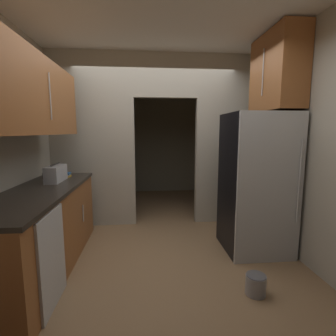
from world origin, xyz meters
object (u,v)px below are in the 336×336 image
Objects in this scene: refrigerator at (256,183)px; book_stack at (65,175)px; dishwasher at (52,260)px; paint_can at (256,285)px; boombox at (56,174)px.

book_stack is at bearing 169.22° from refrigerator.
paint_can is at bearing -0.71° from dishwasher.
dishwasher is at bearing -158.17° from refrigerator.
refrigerator is 9.14× the size of paint_can.
paint_can is (2.14, -1.09, -0.91)m from boombox.
boombox is 0.31m from book_stack.
book_stack reaches higher than paint_can.
paint_can is (2.12, -1.39, -0.85)m from book_stack.
paint_can is at bearing -112.51° from refrigerator.
book_stack is (0.02, 0.30, -0.07)m from boombox.
paint_can is (1.84, -0.02, -0.33)m from dishwasher.
book_stack is (-0.28, 1.36, 0.52)m from dishwasher.
dishwasher is 4.98× the size of book_stack.
boombox is at bearing 105.70° from dishwasher.
book_stack reaches higher than dishwasher.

